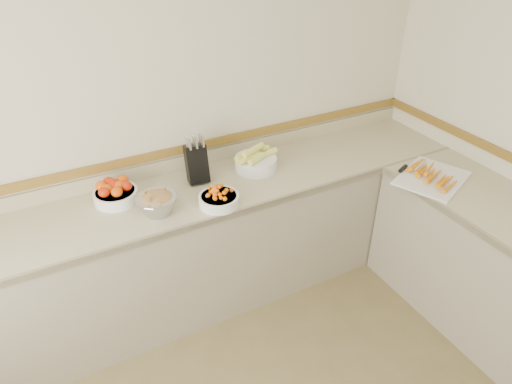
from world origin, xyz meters
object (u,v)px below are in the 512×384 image
corn_bowl (256,161)px  cutting_board (432,176)px  cherry_tomato_bowl (219,198)px  tomato_bowl (115,192)px  knife_block (197,163)px  rhubarb_bowl (157,203)px

corn_bowl → cutting_board: (0.98, -0.67, -0.04)m
cherry_tomato_bowl → cutting_board: (1.38, -0.38, -0.02)m
tomato_bowl → cutting_board: size_ratio=0.47×
cherry_tomato_bowl → tomato_bowl: bearing=148.3°
knife_block → tomato_bowl: (-0.54, 0.01, -0.07)m
knife_block → rhubarb_bowl: knife_block is taller
corn_bowl → rhubarb_bowl: 0.79m
cherry_tomato_bowl → cutting_board: bearing=-15.5°
knife_block → cherry_tomato_bowl: 0.34m
cutting_board → knife_block: bearing=152.8°
corn_bowl → rhubarb_bowl: size_ratio=1.30×
tomato_bowl → knife_block: bearing=-0.7°
knife_block → cherry_tomato_bowl: size_ratio=1.31×
tomato_bowl → cherry_tomato_bowl: 0.64m
knife_block → cherry_tomato_bowl: (0.01, -0.33, -0.09)m
tomato_bowl → corn_bowl: (0.95, -0.05, 0.00)m
knife_block → corn_bowl: knife_block is taller
rhubarb_bowl → tomato_bowl: bearing=127.1°
rhubarb_bowl → cutting_board: size_ratio=0.42×
tomato_bowl → cutting_board: 2.06m
tomato_bowl → corn_bowl: bearing=-3.0°
corn_bowl → rhubarb_bowl: corn_bowl is taller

